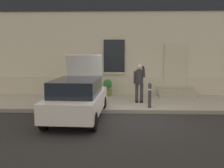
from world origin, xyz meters
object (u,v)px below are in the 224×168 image
object	(u,v)px
hatchback_car_white	(77,98)
planter_olive	(108,87)
planter_charcoal	(58,87)
person_on_phone	(139,81)
bollard_near_person	(150,94)

from	to	relation	value
hatchback_car_white	planter_olive	distance (m)	4.29
planter_olive	hatchback_car_white	bearing A→B (deg)	-101.77
planter_charcoal	planter_olive	size ratio (longest dim) A/B	1.00
person_on_phone	planter_charcoal	xyz separation A→B (m)	(-4.09, 1.69, -0.54)
hatchback_car_white	person_on_phone	distance (m)	3.44
hatchback_car_white	person_on_phone	bearing A→B (deg)	45.55
hatchback_car_white	planter_olive	world-z (taller)	hatchback_car_white
planter_charcoal	planter_olive	world-z (taller)	same
hatchback_car_white	bollard_near_person	bearing A→B (deg)	26.89
bollard_near_person	planter_olive	world-z (taller)	bollard_near_person
hatchback_car_white	planter_olive	size ratio (longest dim) A/B	4.80
person_on_phone	planter_olive	xyz separation A→B (m)	(-1.52, 1.75, -0.54)
planter_charcoal	bollard_near_person	bearing A→B (deg)	-31.51
person_on_phone	planter_charcoal	bearing A→B (deg)	166.30
planter_charcoal	person_on_phone	bearing A→B (deg)	-22.47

